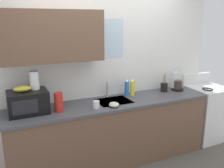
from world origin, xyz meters
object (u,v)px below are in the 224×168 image
Objects in this scene: stove_range at (206,112)px; coffee_maker at (176,83)px; cereal_canister at (58,102)px; utensil_crock at (164,87)px; paper_towel_roll at (34,80)px; banana_bunch at (22,89)px; microwave at (28,102)px; small_bowl at (114,105)px; dish_soap_bottle_yellow at (132,87)px; dish_soap_bottle_blue at (127,88)px; mug_white at (96,104)px.

coffee_maker reaches higher than stove_range.
cereal_canister is 1.70m from utensil_crock.
coffee_maker is (-0.58, 0.10, 0.55)m from stove_range.
paper_towel_roll is 0.39m from cereal_canister.
banana_bunch is 0.18m from paper_towel_roll.
coffee_maker is at bearing 4.72° from cereal_canister.
paper_towel_roll is at bearing 27.17° from microwave.
paper_towel_roll is 1.02m from small_bowl.
microwave is 2.03m from utensil_crock.
dish_soap_bottle_yellow is 1.15m from cereal_canister.
paper_towel_roll reaches higher than stove_range.
stove_range is 0.97m from utensil_crock.
dish_soap_bottle_blue is 0.53m from small_bowl.
microwave reaches higher than dish_soap_bottle_blue.
dish_soap_bottle_yellow is at bearing 36.83° from small_bowl.
dish_soap_bottle_blue is at bearing 11.53° from cereal_canister.
coffee_maker reaches higher than microwave.
cereal_canister is 1.80× the size of small_bowl.
paper_towel_roll is at bearing 147.99° from cereal_canister.
paper_towel_roll reaches higher than small_bowl.
microwave is 3.54× the size of small_bowl.
stove_range is 4.29× the size of dish_soap_bottle_blue.
coffee_maker is 1.11× the size of dish_soap_bottle_blue.
coffee_maker is at bearing 13.93° from small_bowl.
cereal_canister is 0.70m from small_bowl.
stove_range is 2.35× the size of microwave.
utensil_crock is (1.23, 0.26, 0.02)m from mug_white.
paper_towel_roll is 1.95m from utensil_crock.
dish_soap_bottle_blue is at bearing 4.55° from banana_bunch.
utensil_crock is at bearing 2.02° from microwave.
mug_white is 0.73× the size of small_bowl.
dish_soap_bottle_blue is (-1.44, 0.16, 0.56)m from stove_range.
dish_soap_bottle_blue is at bearing 166.72° from dish_soap_bottle_yellow.
mug_white is at bearing -19.09° from paper_towel_roll.
stove_range is at bearing 4.02° from mug_white.
mug_white is (0.45, -0.09, -0.07)m from cereal_canister.
dish_soap_bottle_blue is 0.08m from dish_soap_bottle_yellow.
banana_bunch is 0.70× the size of utensil_crock.
mug_white is 1.26m from utensil_crock.
utensil_crock reaches higher than dish_soap_bottle_yellow.
dish_soap_bottle_blue is at bearing 175.92° from utensil_crock.
coffee_maker is 0.23m from utensil_crock.
small_bowl is at bearing -15.26° from mug_white.
dish_soap_bottle_blue is 0.64m from utensil_crock.
small_bowl is at bearing -166.07° from coffee_maker.
dish_soap_bottle_yellow is at bearing 1.90° from paper_towel_roll.
utensil_crock is (2.03, 0.07, -0.07)m from microwave.
small_bowl is (-0.38, -0.36, -0.09)m from dish_soap_bottle_blue.
dish_soap_bottle_yellow is 0.74m from mug_white.
dish_soap_bottle_blue is 0.68m from mug_white.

